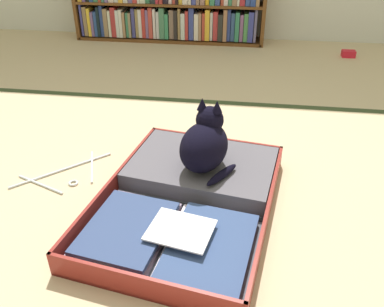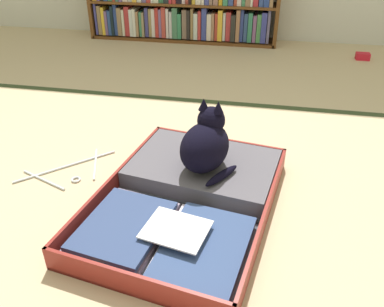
# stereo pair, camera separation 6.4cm
# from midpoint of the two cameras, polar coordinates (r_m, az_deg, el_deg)

# --- Properties ---
(ground_plane) EXTENTS (10.00, 10.00, 0.00)m
(ground_plane) POSITION_cam_midpoint_polar(r_m,az_deg,el_deg) (1.58, -1.57, -6.63)
(ground_plane) COLOR #CCB58B
(tatami_border) EXTENTS (4.80, 0.05, 0.00)m
(tatami_border) POSITION_cam_midpoint_polar(r_m,az_deg,el_deg) (2.39, 3.38, 7.46)
(tatami_border) COLOR #364627
(tatami_border) RESTS_ON ground_plane
(open_suitcase) EXTENTS (0.74, 0.95, 0.09)m
(open_suitcase) POSITION_cam_midpoint_polar(r_m,az_deg,el_deg) (1.54, 0.89, -5.71)
(open_suitcase) COLOR maroon
(open_suitcase) RESTS_ON ground_plane
(black_cat) EXTENTS (0.26, 0.30, 0.28)m
(black_cat) POSITION_cam_midpoint_polar(r_m,az_deg,el_deg) (1.55, 3.29, 1.33)
(black_cat) COLOR black
(black_cat) RESTS_ON open_suitcase
(clothes_hanger) EXTENTS (0.34, 0.33, 0.01)m
(clothes_hanger) POSITION_cam_midpoint_polar(r_m,az_deg,el_deg) (1.80, -16.23, -2.36)
(clothes_hanger) COLOR silver
(clothes_hanger) RESTS_ON ground_plane
(small_red_pouch) EXTENTS (0.10, 0.07, 0.05)m
(small_red_pouch) POSITION_cam_midpoint_polar(r_m,az_deg,el_deg) (3.40, 23.84, 12.65)
(small_red_pouch) COLOR red
(small_red_pouch) RESTS_ON ground_plane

